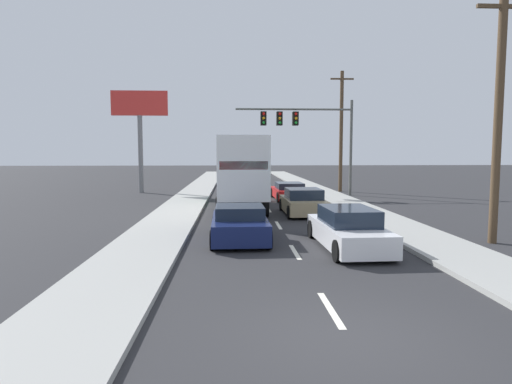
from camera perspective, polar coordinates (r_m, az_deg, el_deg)
name	(u,v)px	position (r m, az deg, el deg)	size (l,w,h in m)	color
ground_plane	(259,194)	(32.18, 0.43, -0.31)	(140.00, 140.00, 0.00)	#2B2B2D
sidewalk_right	(340,201)	(27.95, 10.81, -1.10)	(2.40, 80.00, 0.14)	#9E9E99
sidewalk_left	(187,201)	(27.29, -8.94, -1.22)	(2.40, 80.00, 0.14)	#9E9E99
lane_markings	(263,200)	(28.56, 0.86, -1.01)	(0.14, 52.00, 0.01)	silver
box_truck	(241,170)	(22.88, -1.99, 2.94)	(2.60, 8.84, 3.83)	white
car_navy	(240,224)	(15.44, -2.16, -4.21)	(2.05, 4.09, 1.24)	#141E4C
car_red	(289,192)	(28.58, 4.30, 0.06)	(2.06, 4.36, 1.14)	red
car_tan	(303,202)	(21.91, 6.16, -1.36)	(2.03, 4.08, 1.30)	tan
car_white	(348,230)	(14.49, 11.86, -4.80)	(1.93, 4.69, 1.33)	white
traffic_signal_mast	(299,124)	(31.27, 5.56, 8.75)	(8.29, 0.69, 6.75)	#595B56
utility_pole_near	(498,114)	(16.88, 29.00, 8.83)	(1.80, 0.28, 8.44)	brown
utility_pole_mid	(341,130)	(35.05, 11.02, 7.90)	(1.80, 0.28, 9.32)	brown
roadside_billboard	(140,120)	(34.58, -14.88, 9.04)	(4.21, 0.36, 7.69)	slate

